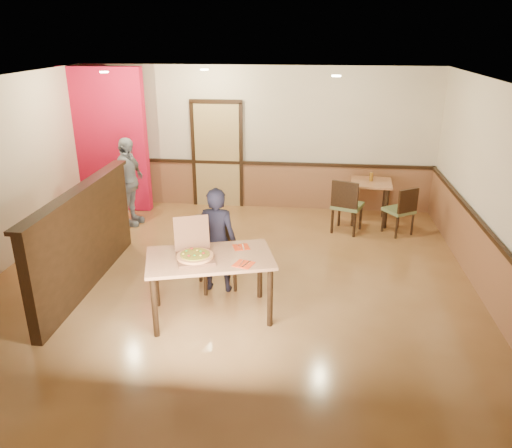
{
  "coord_description": "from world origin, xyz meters",
  "views": [
    {
      "loc": [
        1.06,
        -6.25,
        3.42
      ],
      "look_at": [
        0.37,
        0.0,
        0.96
      ],
      "focal_mm": 35.0,
      "sensor_mm": 36.0,
      "label": 1
    }
  ],
  "objects_px": {
    "side_chair_right": "(402,209)",
    "passerby": "(128,182)",
    "pizza_box": "(194,254)",
    "diner_chair": "(216,248)",
    "diner": "(217,240)",
    "condiment": "(371,177)",
    "side_table": "(371,191)",
    "main_table": "(210,265)",
    "side_chair_left": "(346,204)"
  },
  "relations": [
    {
      "from": "side_chair_right",
      "to": "passerby",
      "type": "distance_m",
      "value": 4.94
    },
    {
      "from": "passerby",
      "to": "pizza_box",
      "type": "distance_m",
      "value": 3.62
    },
    {
      "from": "diner_chair",
      "to": "side_chair_right",
      "type": "height_order",
      "value": "diner_chair"
    },
    {
      "from": "diner",
      "to": "condiment",
      "type": "bearing_deg",
      "value": -125.56
    },
    {
      "from": "diner_chair",
      "to": "condiment",
      "type": "xyz_separation_m",
      "value": [
        2.41,
        2.83,
        0.31
      ]
    },
    {
      "from": "condiment",
      "to": "side_table",
      "type": "bearing_deg",
      "value": -81.9
    },
    {
      "from": "main_table",
      "to": "side_chair_right",
      "type": "distance_m",
      "value": 4.14
    },
    {
      "from": "diner",
      "to": "passerby",
      "type": "distance_m",
      "value": 3.11
    },
    {
      "from": "main_table",
      "to": "side_chair_left",
      "type": "relative_size",
      "value": 1.73
    },
    {
      "from": "diner_chair",
      "to": "passerby",
      "type": "height_order",
      "value": "passerby"
    },
    {
      "from": "main_table",
      "to": "condiment",
      "type": "xyz_separation_m",
      "value": [
        2.32,
        3.67,
        0.16
      ]
    },
    {
      "from": "side_chair_right",
      "to": "side_table",
      "type": "distance_m",
      "value": 0.79
    },
    {
      "from": "passerby",
      "to": "side_table",
      "type": "bearing_deg",
      "value": -71.37
    },
    {
      "from": "main_table",
      "to": "side_chair_left",
      "type": "height_order",
      "value": "side_chair_left"
    },
    {
      "from": "condiment",
      "to": "side_chair_left",
      "type": "bearing_deg",
      "value": -125.69
    },
    {
      "from": "diner_chair",
      "to": "condiment",
      "type": "bearing_deg",
      "value": 28.04
    },
    {
      "from": "side_chair_right",
      "to": "diner",
      "type": "bearing_deg",
      "value": 6.14
    },
    {
      "from": "passerby",
      "to": "pizza_box",
      "type": "bearing_deg",
      "value": -136.97
    },
    {
      "from": "diner_chair",
      "to": "diner",
      "type": "distance_m",
      "value": 0.24
    },
    {
      "from": "diner_chair",
      "to": "side_table",
      "type": "relative_size",
      "value": 1.29
    },
    {
      "from": "side_chair_right",
      "to": "main_table",
      "type": "bearing_deg",
      "value": 14.01
    },
    {
      "from": "diner",
      "to": "condiment",
      "type": "xyz_separation_m",
      "value": [
        2.36,
        2.97,
        0.13
      ]
    },
    {
      "from": "side_chair_left",
      "to": "side_chair_right",
      "type": "height_order",
      "value": "side_chair_left"
    },
    {
      "from": "side_table",
      "to": "passerby",
      "type": "relative_size",
      "value": 0.49
    },
    {
      "from": "condiment",
      "to": "main_table",
      "type": "bearing_deg",
      "value": -122.29
    },
    {
      "from": "diner_chair",
      "to": "side_table",
      "type": "xyz_separation_m",
      "value": [
        2.42,
        2.79,
        0.05
      ]
    },
    {
      "from": "side_chair_right",
      "to": "diner",
      "type": "height_order",
      "value": "diner"
    },
    {
      "from": "pizza_box",
      "to": "diner_chair",
      "type": "bearing_deg",
      "value": 64.37
    },
    {
      "from": "side_table",
      "to": "passerby",
      "type": "xyz_separation_m",
      "value": [
        -4.44,
        -0.63,
        0.21
      ]
    },
    {
      "from": "pizza_box",
      "to": "diner",
      "type": "bearing_deg",
      "value": 59.6
    },
    {
      "from": "side_chair_left",
      "to": "passerby",
      "type": "relative_size",
      "value": 0.61
    },
    {
      "from": "side_table",
      "to": "passerby",
      "type": "bearing_deg",
      "value": -171.97
    },
    {
      "from": "diner_chair",
      "to": "condiment",
      "type": "distance_m",
      "value": 3.73
    },
    {
      "from": "main_table",
      "to": "pizza_box",
      "type": "height_order",
      "value": "pizza_box"
    },
    {
      "from": "main_table",
      "to": "condiment",
      "type": "distance_m",
      "value": 4.34
    },
    {
      "from": "main_table",
      "to": "pizza_box",
      "type": "relative_size",
      "value": 2.72
    },
    {
      "from": "pizza_box",
      "to": "condiment",
      "type": "bearing_deg",
      "value": 35.85
    },
    {
      "from": "diner_chair",
      "to": "diner",
      "type": "bearing_deg",
      "value": -92.85
    },
    {
      "from": "diner_chair",
      "to": "side_table",
      "type": "height_order",
      "value": "diner_chair"
    },
    {
      "from": "diner",
      "to": "passerby",
      "type": "xyz_separation_m",
      "value": [
        -2.08,
        2.31,
        0.07
      ]
    },
    {
      "from": "main_table",
      "to": "diner_chair",
      "type": "height_order",
      "value": "diner_chair"
    },
    {
      "from": "main_table",
      "to": "passerby",
      "type": "distance_m",
      "value": 3.68
    },
    {
      "from": "passerby",
      "to": "pizza_box",
      "type": "relative_size",
      "value": 2.59
    },
    {
      "from": "diner",
      "to": "passerby",
      "type": "relative_size",
      "value": 0.91
    },
    {
      "from": "side_chair_left",
      "to": "diner_chair",
      "type": "bearing_deg",
      "value": 68.39
    },
    {
      "from": "diner",
      "to": "main_table",
      "type": "bearing_deg",
      "value": 96.41
    },
    {
      "from": "main_table",
      "to": "side_chair_left",
      "type": "xyz_separation_m",
      "value": [
        1.85,
        3.01,
        -0.17
      ]
    },
    {
      "from": "side_chair_left",
      "to": "side_chair_right",
      "type": "distance_m",
      "value": 0.96
    },
    {
      "from": "pizza_box",
      "to": "main_table",
      "type": "bearing_deg",
      "value": -3.52
    },
    {
      "from": "side_chair_right",
      "to": "pizza_box",
      "type": "distance_m",
      "value": 4.31
    }
  ]
}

